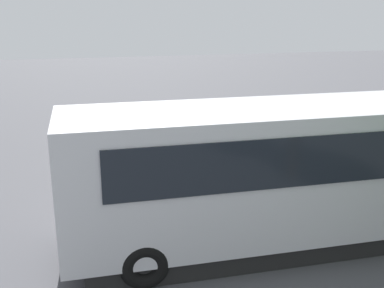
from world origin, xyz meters
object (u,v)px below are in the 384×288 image
(spectator_left, at_px, (253,158))
(spectator_centre, at_px, (221,166))
(spectator_right, at_px, (185,172))
(tour_bus, at_px, (296,175))
(parked_motorcycle_silver, at_px, (275,189))
(stunt_motorcycle, at_px, (113,132))
(traffic_cone, at_px, (163,140))
(spectator_far_left, at_px, (289,158))

(spectator_left, bearing_deg, spectator_centre, 15.37)
(spectator_left, xyz_separation_m, spectator_right, (2.16, 0.45, -0.06))
(tour_bus, xyz_separation_m, spectator_right, (1.98, -2.52, -0.62))
(spectator_right, bearing_deg, tour_bus, 128.12)
(tour_bus, relative_size, spectator_left, 5.81)
(tour_bus, relative_size, parked_motorcycle_silver, 5.11)
(parked_motorcycle_silver, xyz_separation_m, stunt_motorcycle, (3.87, -5.53, 0.48))
(tour_bus, xyz_separation_m, spectator_left, (-0.18, -2.97, -0.56))
(spectator_centre, relative_size, traffic_cone, 2.76)
(spectator_centre, distance_m, traffic_cone, 5.64)
(spectator_far_left, relative_size, stunt_motorcycle, 0.85)
(spectator_far_left, bearing_deg, spectator_left, -9.37)
(spectator_far_left, xyz_separation_m, spectator_left, (1.05, -0.17, 0.03))
(spectator_far_left, height_order, parked_motorcycle_silver, spectator_far_left)
(spectator_centre, height_order, spectator_right, spectator_centre)
(spectator_right, bearing_deg, stunt_motorcycle, -73.82)
(spectator_left, bearing_deg, tour_bus, 86.50)
(tour_bus, height_order, spectator_right, tour_bus)
(spectator_right, bearing_deg, spectator_centre, -171.97)
(spectator_right, relative_size, stunt_motorcycle, 0.83)
(tour_bus, bearing_deg, spectator_far_left, -113.84)
(tour_bus, xyz_separation_m, traffic_cone, (1.45, -8.24, -1.34))
(spectator_far_left, relative_size, spectator_right, 1.03)
(spectator_right, height_order, traffic_cone, spectator_right)
(spectator_right, height_order, stunt_motorcycle, spectator_right)
(spectator_left, relative_size, stunt_motorcycle, 0.87)
(tour_bus, height_order, spectator_left, tour_bus)
(spectator_far_left, bearing_deg, traffic_cone, -63.69)
(spectator_far_left, relative_size, spectator_centre, 1.02)
(tour_bus, distance_m, spectator_left, 3.03)
(parked_motorcycle_silver, bearing_deg, spectator_centre, -28.41)
(spectator_left, bearing_deg, traffic_cone, -72.76)
(spectator_far_left, bearing_deg, stunt_motorcycle, -45.19)
(stunt_motorcycle, bearing_deg, spectator_centre, 117.73)
(spectator_far_left, xyz_separation_m, spectator_right, (3.22, 0.27, -0.03))
(spectator_right, relative_size, parked_motorcycle_silver, 0.84)
(spectator_far_left, bearing_deg, parked_motorcycle_silver, 47.27)
(spectator_left, distance_m, spectator_centre, 1.11)
(parked_motorcycle_silver, bearing_deg, tour_bus, 76.93)
(spectator_right, bearing_deg, spectator_left, -168.28)
(parked_motorcycle_silver, relative_size, stunt_motorcycle, 0.99)
(tour_bus, relative_size, traffic_cone, 16.68)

